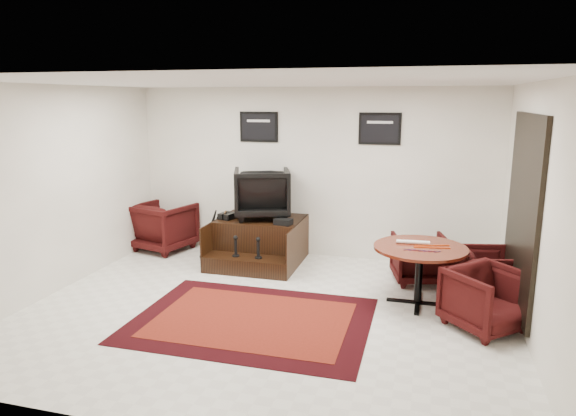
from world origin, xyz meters
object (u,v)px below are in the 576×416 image
(shine_chair, at_px, (262,190))
(armchair_side, at_px, (164,224))
(table_chair_back, at_px, (420,256))
(table_chair_corner, at_px, (487,296))
(meeting_table, at_px, (420,254))
(shine_podium, at_px, (260,242))
(table_chair_window, at_px, (486,272))

(shine_chair, distance_m, armchair_side, 1.96)
(table_chair_back, relative_size, table_chair_corner, 0.95)
(table_chair_corner, bearing_deg, meeting_table, 100.96)
(table_chair_back, height_order, table_chair_corner, table_chair_corner)
(meeting_table, relative_size, table_chair_back, 1.55)
(table_chair_corner, bearing_deg, table_chair_back, 75.73)
(shine_chair, distance_m, meeting_table, 2.89)
(shine_podium, xyz_separation_m, shine_chair, (0.00, 0.14, 0.83))
(shine_podium, distance_m, table_chair_corner, 3.73)
(table_chair_corner, bearing_deg, armchair_side, 116.95)
(shine_chair, bearing_deg, table_chair_corner, 131.15)
(table_chair_back, relative_size, table_chair_window, 1.01)
(shine_podium, height_order, shine_chair, shine_chair)
(armchair_side, distance_m, table_chair_window, 5.31)
(table_chair_corner, bearing_deg, shine_podium, 109.90)
(table_chair_back, bearing_deg, shine_chair, -23.43)
(shine_podium, bearing_deg, table_chair_back, -6.44)
(meeting_table, relative_size, table_chair_corner, 1.48)
(shine_chair, bearing_deg, shine_podium, 70.51)
(shine_chair, xyz_separation_m, table_chair_corner, (3.31, -1.86, -0.75))
(shine_chair, height_order, table_chair_window, shine_chair)
(shine_podium, bearing_deg, armchair_side, 173.99)
(meeting_table, xyz_separation_m, table_chair_back, (-0.01, 0.87, -0.30))
(meeting_table, distance_m, table_chair_corner, 0.99)
(meeting_table, xyz_separation_m, table_chair_corner, (0.77, -0.57, -0.28))
(table_chair_window, bearing_deg, armchair_side, 67.23)
(armchair_side, bearing_deg, table_chair_corner, 174.48)
(shine_chair, bearing_deg, meeting_table, 133.49)
(meeting_table, bearing_deg, armchair_side, 162.90)
(shine_chair, distance_m, table_chair_window, 3.59)
(shine_chair, height_order, table_chair_corner, shine_chair)
(armchair_side, distance_m, meeting_table, 4.58)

